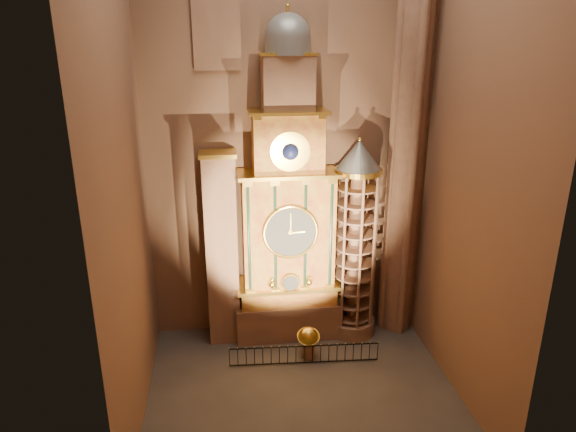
{
  "coord_description": "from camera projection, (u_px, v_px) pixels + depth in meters",
  "views": [
    {
      "loc": [
        -3.23,
        -19.39,
        15.34
      ],
      "look_at": [
        -0.25,
        3.0,
        7.49
      ],
      "focal_mm": 32.0,
      "sensor_mm": 36.0,
      "label": 1
    }
  ],
  "objects": [
    {
      "name": "stair_turret",
      "position": [
        355.0,
        243.0,
        26.7
      ],
      "size": [
        2.5,
        2.5,
        10.8
      ],
      "color": "#8C634C",
      "rests_on": "floor"
    },
    {
      "name": "wall_back",
      "position": [
        285.0,
        130.0,
        25.6
      ],
      "size": [
        22.0,
        0.0,
        22.0
      ],
      "primitive_type": "plane",
      "rotation": [
        1.57,
        0.0,
        0.0
      ],
      "color": "brown",
      "rests_on": "floor"
    },
    {
      "name": "wall_left",
      "position": [
        119.0,
        161.0,
        19.12
      ],
      "size": [
        0.0,
        22.0,
        22.0
      ],
      "primitive_type": "plane",
      "rotation": [
        1.57,
        0.0,
        1.57
      ],
      "color": "brown",
      "rests_on": "floor"
    },
    {
      "name": "portrait_tower",
      "position": [
        222.0,
        249.0,
        26.15
      ],
      "size": [
        1.8,
        1.6,
        10.2
      ],
      "color": "#8C634C",
      "rests_on": "floor"
    },
    {
      "name": "wall_right",
      "position": [
        474.0,
        151.0,
        20.86
      ],
      "size": [
        0.0,
        22.0,
        22.0
      ],
      "primitive_type": "plane",
      "rotation": [
        1.57,
        0.0,
        -1.57
      ],
      "color": "brown",
      "rests_on": "floor"
    },
    {
      "name": "floor",
      "position": [
        302.0,
        390.0,
        23.6
      ],
      "size": [
        14.0,
        14.0,
        0.0
      ],
      "primitive_type": "plane",
      "color": "#383330",
      "rests_on": "ground"
    },
    {
      "name": "gothic_pier",
      "position": [
        410.0,
        131.0,
        25.43
      ],
      "size": [
        2.04,
        2.04,
        22.0
      ],
      "color": "#8C634C",
      "rests_on": "floor"
    },
    {
      "name": "astronomical_clock",
      "position": [
        288.0,
        218.0,
        26.05
      ],
      "size": [
        5.6,
        2.41,
        16.7
      ],
      "color": "#8C634C",
      "rests_on": "floor"
    },
    {
      "name": "iron_railing",
      "position": [
        304.0,
        355.0,
        25.34
      ],
      "size": [
        7.36,
        0.49,
        1.0
      ],
      "color": "black",
      "rests_on": "floor"
    },
    {
      "name": "celestial_globe",
      "position": [
        308.0,
        340.0,
        25.75
      ],
      "size": [
        1.26,
        1.2,
        1.68
      ],
      "color": "#8C634C",
      "rests_on": "floor"
    },
    {
      "name": "stained_glass_window",
      "position": [
        215.0,
        11.0,
        23.32
      ],
      "size": [
        2.2,
        0.14,
        5.2
      ],
      "color": "navy",
      "rests_on": "wall_back"
    }
  ]
}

